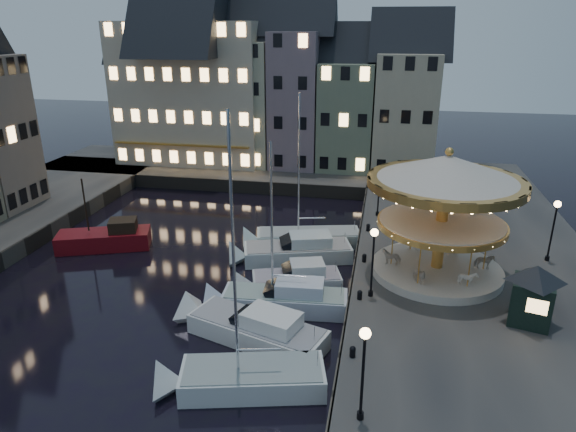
% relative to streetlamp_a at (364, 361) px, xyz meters
% --- Properties ---
extents(ground, '(160.00, 160.00, 0.00)m').
position_rel_streetlamp_a_xyz_m(ground, '(-7.20, 9.00, -4.02)').
color(ground, black).
rests_on(ground, ground).
extents(quay_east, '(16.00, 56.00, 1.30)m').
position_rel_streetlamp_a_xyz_m(quay_east, '(6.80, 15.00, -3.37)').
color(quay_east, '#474442').
rests_on(quay_east, ground).
extents(quay_north, '(44.00, 12.00, 1.30)m').
position_rel_streetlamp_a_xyz_m(quay_north, '(-15.20, 37.00, -3.37)').
color(quay_north, '#474442').
rests_on(quay_north, ground).
extents(quaywall_e, '(0.15, 44.00, 1.30)m').
position_rel_streetlamp_a_xyz_m(quaywall_e, '(-1.20, 15.00, -3.37)').
color(quaywall_e, '#47423A').
rests_on(quaywall_e, ground).
extents(quaywall_n, '(48.00, 0.15, 1.30)m').
position_rel_streetlamp_a_xyz_m(quaywall_n, '(-13.20, 31.00, -3.37)').
color(quaywall_n, '#47423A').
rests_on(quaywall_n, ground).
extents(quaywall_w, '(0.15, 44.00, 1.30)m').
position_rel_streetlamp_a_xyz_m(quaywall_w, '(-25.20, 11.00, -3.37)').
color(quaywall_w, '#47423A').
rests_on(quaywall_w, ground).
extents(streetlamp_a, '(0.44, 0.44, 4.17)m').
position_rel_streetlamp_a_xyz_m(streetlamp_a, '(0.00, 0.00, 0.00)').
color(streetlamp_a, black).
rests_on(streetlamp_a, quay_east).
extents(streetlamp_b, '(0.44, 0.44, 4.17)m').
position_rel_streetlamp_a_xyz_m(streetlamp_b, '(0.00, 10.00, 0.00)').
color(streetlamp_b, black).
rests_on(streetlamp_b, quay_east).
extents(streetlamp_c, '(0.44, 0.44, 4.17)m').
position_rel_streetlamp_a_xyz_m(streetlamp_c, '(0.00, 23.50, 0.00)').
color(streetlamp_c, black).
rests_on(streetlamp_c, quay_east).
extents(streetlamp_d, '(0.44, 0.44, 4.17)m').
position_rel_streetlamp_a_xyz_m(streetlamp_d, '(11.30, 17.00, 0.00)').
color(streetlamp_d, black).
rests_on(streetlamp_d, quay_east).
extents(bollard_a, '(0.30, 0.30, 0.57)m').
position_rel_streetlamp_a_xyz_m(bollard_a, '(-0.60, 4.00, -2.41)').
color(bollard_a, black).
rests_on(bollard_a, quay_east).
extents(bollard_b, '(0.30, 0.30, 0.57)m').
position_rel_streetlamp_a_xyz_m(bollard_b, '(-0.60, 9.50, -2.41)').
color(bollard_b, black).
rests_on(bollard_b, quay_east).
extents(bollard_c, '(0.30, 0.30, 0.57)m').
position_rel_streetlamp_a_xyz_m(bollard_c, '(-0.60, 14.50, -2.41)').
color(bollard_c, black).
rests_on(bollard_c, quay_east).
extents(bollard_d, '(0.30, 0.30, 0.57)m').
position_rel_streetlamp_a_xyz_m(bollard_d, '(-0.60, 20.00, -2.41)').
color(bollard_d, black).
rests_on(bollard_d, quay_east).
extents(townhouse_na, '(5.50, 8.00, 12.80)m').
position_rel_streetlamp_a_xyz_m(townhouse_na, '(-26.70, 39.00, 3.76)').
color(townhouse_na, gray).
rests_on(townhouse_na, quay_north).
extents(townhouse_nb, '(6.16, 8.00, 13.80)m').
position_rel_streetlamp_a_xyz_m(townhouse_nb, '(-21.25, 39.00, 4.26)').
color(townhouse_nb, '#9E967B').
rests_on(townhouse_nb, quay_north).
extents(townhouse_nc, '(6.82, 8.00, 14.80)m').
position_rel_streetlamp_a_xyz_m(townhouse_nc, '(-15.20, 39.00, 4.76)').
color(townhouse_nc, '#A8A588').
rests_on(townhouse_nc, quay_north).
extents(townhouse_nd, '(5.50, 8.00, 15.80)m').
position_rel_streetlamp_a_xyz_m(townhouse_nd, '(-9.45, 39.00, 5.26)').
color(townhouse_nd, slate).
rests_on(townhouse_nd, quay_north).
extents(townhouse_ne, '(6.16, 8.00, 12.80)m').
position_rel_streetlamp_a_xyz_m(townhouse_ne, '(-4.00, 39.00, 3.76)').
color(townhouse_ne, slate).
rests_on(townhouse_ne, quay_north).
extents(townhouse_nf, '(6.82, 8.00, 13.80)m').
position_rel_streetlamp_a_xyz_m(townhouse_nf, '(2.05, 39.00, 4.26)').
color(townhouse_nf, tan).
rests_on(townhouse_nf, quay_north).
extents(hotel_corner, '(17.60, 9.00, 16.80)m').
position_rel_streetlamp_a_xyz_m(hotel_corner, '(-21.20, 39.00, 5.76)').
color(hotel_corner, beige).
rests_on(hotel_corner, quay_north).
extents(motorboat_a, '(7.81, 4.16, 12.94)m').
position_rel_streetlamp_a_xyz_m(motorboat_a, '(-5.63, 2.36, -3.48)').
color(motorboat_a, silver).
rests_on(motorboat_a, ground).
extents(motorboat_b, '(8.60, 4.99, 2.15)m').
position_rel_streetlamp_a_xyz_m(motorboat_b, '(-6.19, 6.41, -3.37)').
color(motorboat_b, white).
rests_on(motorboat_b, ground).
extents(motorboat_c, '(8.45, 2.74, 11.17)m').
position_rel_streetlamp_a_xyz_m(motorboat_c, '(-5.39, 9.65, -3.34)').
color(motorboat_c, silver).
rests_on(motorboat_c, ground).
extents(motorboat_d, '(6.65, 3.82, 2.15)m').
position_rel_streetlamp_a_xyz_m(motorboat_d, '(-5.11, 12.06, -3.38)').
color(motorboat_d, silver).
rests_on(motorboat_d, ground).
extents(motorboat_e, '(8.71, 4.85, 2.15)m').
position_rel_streetlamp_a_xyz_m(motorboat_e, '(-5.83, 16.56, -3.37)').
color(motorboat_e, silver).
rests_on(motorboat_e, ground).
extents(motorboat_f, '(8.94, 4.21, 11.87)m').
position_rel_streetlamp_a_xyz_m(motorboat_f, '(-5.63, 19.32, -3.49)').
color(motorboat_f, silver).
rests_on(motorboat_f, ground).
extents(red_fishing_boat, '(7.12, 4.49, 5.72)m').
position_rel_streetlamp_a_xyz_m(red_fishing_boat, '(-20.07, 16.03, -3.33)').
color(red_fishing_boat, maroon).
rests_on(red_fishing_boat, ground).
extents(carousel, '(9.21, 9.21, 8.06)m').
position_rel_streetlamp_a_xyz_m(carousel, '(3.93, 13.63, 2.59)').
color(carousel, beige).
rests_on(carousel, quay_east).
extents(ticket_kiosk, '(3.17, 3.17, 3.71)m').
position_rel_streetlamp_a_xyz_m(ticket_kiosk, '(8.25, 8.80, -0.51)').
color(ticket_kiosk, black).
rests_on(ticket_kiosk, quay_east).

